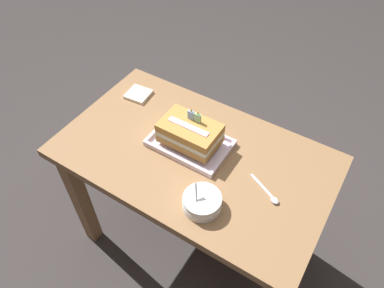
# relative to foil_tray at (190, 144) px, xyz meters

# --- Properties ---
(ground_plane) EXTENTS (8.00, 8.00, 0.00)m
(ground_plane) POSITION_rel_foil_tray_xyz_m (0.04, -0.03, -0.72)
(ground_plane) COLOR #383333
(dining_table) EXTENTS (1.06, 0.62, 0.72)m
(dining_table) POSITION_rel_foil_tray_xyz_m (0.04, -0.03, -0.13)
(dining_table) COLOR olive
(dining_table) RESTS_ON ground_plane
(foil_tray) EXTENTS (0.31, 0.20, 0.02)m
(foil_tray) POSITION_rel_foil_tray_xyz_m (0.00, 0.00, 0.00)
(foil_tray) COLOR silver
(foil_tray) RESTS_ON dining_table
(birthday_cake) EXTENTS (0.22, 0.14, 0.14)m
(birthday_cake) POSITION_rel_foil_tray_xyz_m (0.00, 0.00, 0.06)
(birthday_cake) COLOR #B9853F
(birthday_cake) RESTS_ON foil_tray
(bowl_stack) EXTENTS (0.13, 0.13, 0.11)m
(bowl_stack) POSITION_rel_foil_tray_xyz_m (0.19, -0.22, 0.02)
(bowl_stack) COLOR white
(bowl_stack) RESTS_ON dining_table
(serving_spoon_near_tray) EXTENTS (0.14, 0.08, 0.01)m
(serving_spoon_near_tray) POSITION_rel_foil_tray_xyz_m (0.37, -0.06, -0.00)
(serving_spoon_near_tray) COLOR silver
(serving_spoon_near_tray) RESTS_ON dining_table
(napkin_pile) EXTENTS (0.11, 0.11, 0.01)m
(napkin_pile) POSITION_rel_foil_tray_xyz_m (-0.36, 0.13, -0.00)
(napkin_pile) COLOR silver
(napkin_pile) RESTS_ON dining_table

